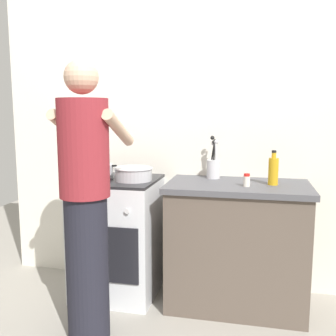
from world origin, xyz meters
The scene contains 10 objects.
ground centered at (0.00, 0.00, 0.00)m, with size 6.00×6.00×0.00m, color gray.
back_wall centered at (0.20, 0.50, 1.25)m, with size 3.20×0.10×2.50m.
countertop centered at (0.55, 0.15, 0.45)m, with size 1.00×0.60×0.90m.
stove_range centered at (-0.35, 0.15, 0.45)m, with size 0.60×0.62×0.90m.
pot centered at (-0.49, 0.14, 0.95)m, with size 0.28×0.21×0.11m.
mixing_bowl centered at (-0.21, 0.11, 0.95)m, with size 0.29×0.29×0.10m.
utensil_crock centered at (0.35, 0.34, 0.99)m, with size 0.10×0.10×0.32m.
spice_bottle centered at (0.61, 0.06, 0.94)m, with size 0.04×0.04×0.09m.
oil_bottle centered at (0.79, 0.16, 1.00)m, with size 0.07×0.07×0.24m.
person centered at (-0.33, -0.46, 0.86)m, with size 0.41×0.50×1.70m.
Camera 1 is at (0.64, -2.57, 1.40)m, focal length 41.32 mm.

